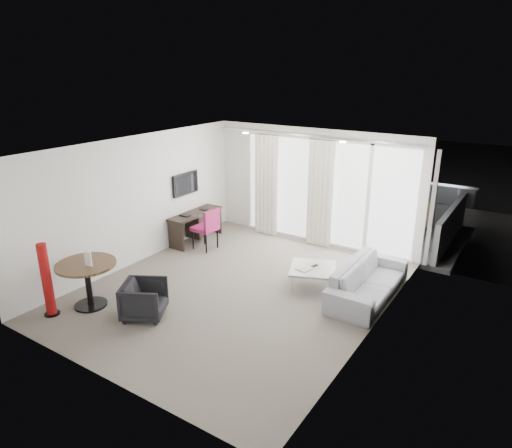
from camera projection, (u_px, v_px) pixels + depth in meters
The scene contains 28 objects.
floor at pixel (238, 290), 8.35m from camera, with size 5.00×6.00×0.00m, color #686055.
ceiling at pixel (236, 148), 7.49m from camera, with size 5.00×6.00×0.00m, color white.
wall_left at pixel (136, 201), 9.20m from camera, with size 0.00×6.00×2.60m, color silver.
wall_right at pixel (377, 253), 6.64m from camera, with size 0.00×6.00×2.60m, color silver.
wall_front at pixel (95, 290), 5.54m from camera, with size 5.00×0.00×2.60m, color silver.
window_panel at pixel (325, 193), 10.16m from camera, with size 4.00×0.02×2.38m, color white, non-canonical shape.
window_frame at pixel (325, 193), 10.15m from camera, with size 4.10×0.06×2.44m, color white, non-canonical shape.
curtain_left at pixel (266, 185), 10.78m from camera, with size 0.60×0.20×2.38m, color beige, non-canonical shape.
curtain_right at pixel (320, 194), 10.06m from camera, with size 0.60×0.20×2.38m, color beige, non-canonical shape.
curtain_track at pixel (312, 136), 9.78m from camera, with size 4.80×0.04×0.04m, color #B2B2B7, non-canonical shape.
downlight_a at pixel (246, 133), 9.23m from camera, with size 0.12×0.12×0.02m, color #FFE0B2.
downlight_b at pixel (343, 142), 8.15m from camera, with size 0.12×0.12×0.02m, color #FFE0B2.
desk at pixel (196, 227), 10.59m from camera, with size 0.45×1.45×0.68m, color black, non-canonical shape.
tv at pixel (185, 184), 10.31m from camera, with size 0.05×0.80×0.50m, color black, non-canonical shape.
desk_chair at pixel (205, 229), 10.08m from camera, with size 0.51×0.48×0.94m, color #951C50, non-canonical shape.
round_table at pixel (88, 285), 7.68m from camera, with size 0.98×0.98×0.79m, color #49321E, non-canonical shape.
menu_card at pixel (89, 270), 7.47m from camera, with size 0.13×0.02×0.24m, color white, non-canonical shape.
red_lamp at pixel (47, 280), 7.33m from camera, with size 0.25×0.25×1.25m, color maroon.
tub_armchair at pixel (144, 300), 7.37m from camera, with size 0.65×0.67×0.61m, color black.
coffee_table at pixel (313, 277), 8.44m from camera, with size 0.82×0.82×0.37m, color gray, non-canonical shape.
remote at pixel (314, 267), 8.44m from camera, with size 0.05×0.16×0.02m, color black, non-canonical shape.
magazine at pixel (305, 269), 8.33m from camera, with size 0.23×0.29×0.02m, color gray, non-canonical shape.
sofa at pixel (368, 280), 8.02m from camera, with size 2.11×0.83×0.62m, color gray.
terrace_slab at pixel (348, 227), 11.78m from camera, with size 5.60×3.00×0.12m, color #4D4D50.
rattan_chair_a at pixel (347, 220), 10.90m from camera, with size 0.54×0.54×0.79m, color #4B3B26, non-canonical shape.
rattan_chair_b at pixel (421, 217), 11.17m from camera, with size 0.50×0.50×0.73m, color #4B3B26, non-canonical shape.
rattan_table at pixel (392, 229), 10.77m from camera, with size 0.44×0.44×0.44m, color #4B3B26, non-canonical shape.
balustrade at pixel (369, 193), 12.74m from camera, with size 5.50×0.06×1.05m, color #B2B2B7, non-canonical shape.
Camera 1 is at (4.35, -6.10, 3.89)m, focal length 32.00 mm.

